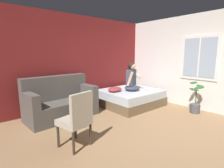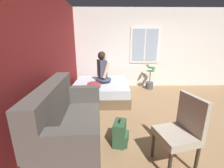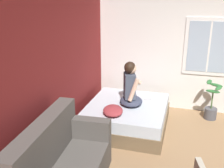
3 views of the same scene
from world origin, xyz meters
TOP-DOWN VIEW (x-y plane):
  - wall_back_accent at (0.00, 2.92)m, footprint 9.98×0.16m
  - bed at (1.28, 1.90)m, footprint 1.73×1.56m
  - person_seated at (1.28, 1.84)m, footprint 0.64×0.59m
  - throw_pillow at (0.77, 2.05)m, footprint 0.56×0.48m
  - cell_phone at (1.64, 1.54)m, footprint 0.13×0.16m
  - potted_plant at (2.11, 0.24)m, footprint 0.39×0.37m

SIDE VIEW (x-z plane):
  - bed at x=1.28m, z-range 0.00..0.48m
  - potted_plant at x=2.11m, z-range -0.12..0.73m
  - cell_phone at x=1.64m, z-range 0.48..0.49m
  - throw_pillow at x=0.77m, z-range 0.48..0.62m
  - person_seated at x=1.28m, z-range 0.40..1.27m
  - wall_back_accent at x=0.00m, z-range 0.00..2.70m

